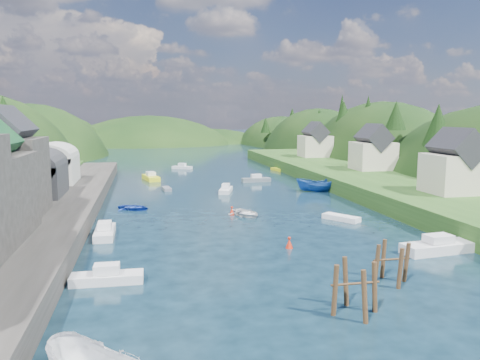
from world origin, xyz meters
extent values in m
plane|color=black|center=(0.00, 50.00, 0.00)|extent=(600.00, 600.00, 0.00)
ellipsoid|color=black|center=(-45.00, 118.00, -8.43)|extent=(44.00, 75.56, 48.19)
ellipsoid|color=black|center=(-45.00, 160.00, -6.82)|extent=(44.00, 75.56, 39.00)
ellipsoid|color=black|center=(45.00, 75.00, -8.40)|extent=(36.00, 75.56, 48.00)
ellipsoid|color=black|center=(45.00, 118.00, -7.78)|extent=(36.00, 75.56, 44.49)
ellipsoid|color=black|center=(45.00, 160.00, -6.30)|extent=(36.00, 75.56, 36.00)
ellipsoid|color=black|center=(-10.00, 170.00, -10.00)|extent=(80.00, 60.00, 44.00)
ellipsoid|color=black|center=(18.00, 180.00, -12.00)|extent=(70.00, 56.00, 36.00)
cone|color=black|center=(-38.05, 66.25, 12.87)|extent=(4.73, 4.73, 6.20)
cone|color=black|center=(-37.53, 80.79, 8.27)|extent=(5.28, 5.28, 4.87)
cone|color=black|center=(-41.51, 92.82, 12.15)|extent=(4.77, 4.77, 6.23)
cone|color=black|center=(-37.10, 103.41, 8.60)|extent=(4.07, 4.07, 5.22)
cone|color=black|center=(-41.47, 117.06, 10.20)|extent=(4.56, 4.56, 9.00)
cone|color=black|center=(-43.85, 127.44, 8.28)|extent=(4.75, 4.75, 5.89)
cone|color=black|center=(-38.80, 134.10, 9.00)|extent=(4.27, 4.27, 7.30)
cone|color=black|center=(35.44, 38.50, 10.43)|extent=(5.29, 5.29, 7.60)
cone|color=black|center=(34.92, 50.92, 12.22)|extent=(4.07, 4.07, 5.48)
cone|color=black|center=(39.65, 58.47, 8.28)|extent=(3.40, 3.40, 6.02)
cone|color=black|center=(40.15, 72.63, 11.97)|extent=(4.94, 4.94, 9.88)
cone|color=black|center=(37.22, 79.83, 12.36)|extent=(5.25, 5.25, 6.63)
cone|color=black|center=(41.70, 91.19, 13.23)|extent=(3.36, 3.36, 9.54)
cone|color=black|center=(41.20, 107.02, 10.58)|extent=(4.57, 4.57, 6.84)
cone|color=black|center=(42.23, 118.91, 9.16)|extent=(3.59, 3.59, 6.44)
cone|color=black|center=(39.90, 129.80, 11.66)|extent=(4.14, 4.14, 6.14)
cone|color=black|center=(32.52, 138.73, 8.50)|extent=(3.83, 3.83, 5.70)
cube|color=#2D2B28|center=(-24.00, 20.00, 1.00)|extent=(12.00, 110.00, 2.00)
cube|color=#2D2B28|center=(-26.00, 21.00, 6.00)|extent=(7.00, 8.00, 8.00)
cube|color=black|center=(-26.00, 21.00, 10.84)|extent=(5.15, 8.32, 5.15)
cube|color=#2D2D30|center=(-26.00, 33.00, 4.00)|extent=(7.00, 9.00, 4.00)
cylinder|color=#2D2D30|center=(-26.00, 33.00, 6.00)|extent=(7.00, 9.00, 7.00)
cube|color=#B2B2A8|center=(-26.00, 45.00, 4.00)|extent=(7.00, 9.00, 4.00)
cylinder|color=#B2B2A8|center=(-26.00, 45.00, 6.00)|extent=(7.00, 9.00, 7.00)
cube|color=#234719|center=(25.00, 40.00, 1.20)|extent=(16.00, 120.00, 2.40)
cube|color=beige|center=(27.00, 22.00, 4.90)|extent=(7.00, 6.00, 5.00)
cube|color=black|center=(27.00, 22.00, 8.24)|extent=(5.15, 6.24, 5.15)
cube|color=beige|center=(29.00, 48.00, 4.90)|extent=(7.00, 6.00, 5.00)
cube|color=black|center=(29.00, 48.00, 8.24)|extent=(5.15, 6.24, 5.15)
cube|color=beige|center=(28.00, 75.00, 4.90)|extent=(7.00, 6.00, 5.00)
cube|color=black|center=(28.00, 75.00, 8.24)|extent=(5.15, 6.24, 5.15)
cylinder|color=#382314|center=(1.95, -4.80, 1.34)|extent=(0.32, 0.32, 3.87)
cylinder|color=#382314|center=(0.60, -3.46, 1.34)|extent=(0.32, 0.32, 3.87)
cylinder|color=#382314|center=(-0.74, -4.80, 1.34)|extent=(0.32, 0.32, 3.87)
cylinder|color=#382314|center=(0.60, -6.14, 1.34)|extent=(0.32, 0.32, 3.87)
cylinder|color=#382314|center=(0.60, -4.80, 1.96)|extent=(3.23, 0.16, 0.16)
cylinder|color=#382314|center=(6.85, -0.27, 1.20)|extent=(0.32, 0.32, 3.59)
cylinder|color=#382314|center=(5.65, 0.93, 1.20)|extent=(0.32, 0.32, 3.59)
cylinder|color=#382314|center=(4.44, -0.27, 1.20)|extent=(0.32, 0.32, 3.59)
cylinder|color=#382314|center=(5.65, -1.48, 1.20)|extent=(0.32, 0.32, 3.59)
cylinder|color=#382314|center=(5.65, -0.27, 1.80)|extent=(2.89, 0.16, 0.16)
cone|color=#AE200D|center=(1.00, 9.97, 0.45)|extent=(0.70, 0.70, 0.90)
sphere|color=#AE200D|center=(1.00, 9.97, 0.95)|extent=(0.30, 0.30, 0.30)
cone|color=#AE200D|center=(-1.57, 25.41, 0.45)|extent=(0.70, 0.70, 0.90)
sphere|color=#AE200D|center=(-1.57, 25.41, 0.95)|extent=(0.30, 0.30, 0.30)
cube|color=yellow|center=(17.00, 68.77, 0.27)|extent=(2.33, 4.56, 0.61)
imported|color=#1B4996|center=(14.81, 39.86, 1.03)|extent=(6.52, 4.27, 2.36)
cube|color=slate|center=(-8.61, 46.53, 0.23)|extent=(1.60, 3.72, 0.50)
cube|color=silver|center=(13.80, 5.90, 0.43)|extent=(7.02, 3.00, 0.95)
cube|color=silver|center=(13.80, 5.90, 1.30)|extent=(2.54, 1.83, 0.70)
imported|color=silver|center=(0.07, 24.60, 0.34)|extent=(4.95, 5.65, 0.98)
cube|color=white|center=(10.57, 19.89, 0.28)|extent=(3.77, 4.53, 0.63)
cube|color=silver|center=(0.64, 42.43, 0.32)|extent=(3.07, 5.30, 0.70)
cube|color=silver|center=(0.64, 42.43, 1.05)|extent=(1.63, 2.02, 0.70)
cube|color=silver|center=(-15.04, 3.95, 0.33)|extent=(5.32, 1.88, 0.74)
cube|color=silver|center=(-15.04, 3.95, 1.09)|extent=(1.88, 1.27, 0.70)
imported|color=#1B3999|center=(-13.60, 31.21, 0.30)|extent=(5.29, 4.86, 0.90)
cube|color=silver|center=(-3.63, 76.50, 0.29)|extent=(4.78, 3.60, 0.65)
cube|color=silver|center=(-3.63, 76.50, 1.00)|extent=(1.93, 1.73, 0.70)
cube|color=#586065|center=(8.20, 52.93, 0.33)|extent=(5.34, 1.88, 0.74)
cube|color=silver|center=(8.20, 52.93, 1.09)|extent=(1.88, 1.27, 0.70)
cube|color=yellow|center=(-10.96, 59.23, 0.40)|extent=(3.48, 6.73, 0.90)
cube|color=silver|center=(-10.96, 59.23, 1.25)|extent=(1.94, 2.52, 0.70)
cube|color=silver|center=(-16.27, 17.87, 0.36)|extent=(1.94, 5.78, 0.81)
cube|color=silver|center=(-16.27, 17.87, 1.16)|extent=(1.34, 2.03, 0.70)
camera|label=1|loc=(-12.07, -30.74, 12.43)|focal=35.00mm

